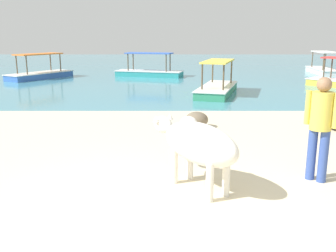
# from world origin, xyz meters

# --- Properties ---
(sand_beach) EXTENTS (18.00, 14.00, 0.04)m
(sand_beach) POSITION_xyz_m (0.00, 0.00, 0.02)
(sand_beach) COLOR beige
(sand_beach) RESTS_ON ground
(water_surface) EXTENTS (60.00, 36.00, 0.03)m
(water_surface) POSITION_xyz_m (0.00, 22.00, 0.00)
(water_surface) COLOR teal
(water_surface) RESTS_ON ground
(cow) EXTENTS (1.40, 1.74, 1.06)m
(cow) POSITION_xyz_m (0.60, 1.18, 0.74)
(cow) COLOR silver
(cow) RESTS_ON sand_beach
(person_standing) EXTENTS (0.41, 0.36, 1.62)m
(person_standing) POSITION_xyz_m (2.49, 1.49, 0.99)
(person_standing) COLOR #334C99
(person_standing) RESTS_ON sand_beach
(shore_rock_medium) EXTENTS (0.75, 0.72, 0.39)m
(shore_rock_medium) POSITION_xyz_m (0.87, 4.95, 0.24)
(shore_rock_medium) COLOR #756651
(shore_rock_medium) RESTS_ON sand_beach
(boat_green) EXTENTS (2.15, 3.85, 1.29)m
(boat_green) POSITION_xyz_m (2.08, 10.46, 0.29)
(boat_green) COLOR #338E66
(boat_green) RESTS_ON water_surface
(boat_blue) EXTENTS (2.93, 3.73, 1.29)m
(boat_blue) POSITION_xyz_m (-6.53, 15.78, 0.29)
(boat_blue) COLOR #3866B7
(boat_blue) RESTS_ON water_surface
(boat_teal) EXTENTS (3.85, 2.13, 1.29)m
(boat_teal) POSITION_xyz_m (-0.86, 16.75, 0.29)
(boat_teal) COLOR teal
(boat_teal) RESTS_ON water_surface
(boat_white) EXTENTS (1.45, 3.75, 1.29)m
(boat_white) POSITION_xyz_m (9.28, 18.18, 0.29)
(boat_white) COLOR white
(boat_white) RESTS_ON water_surface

